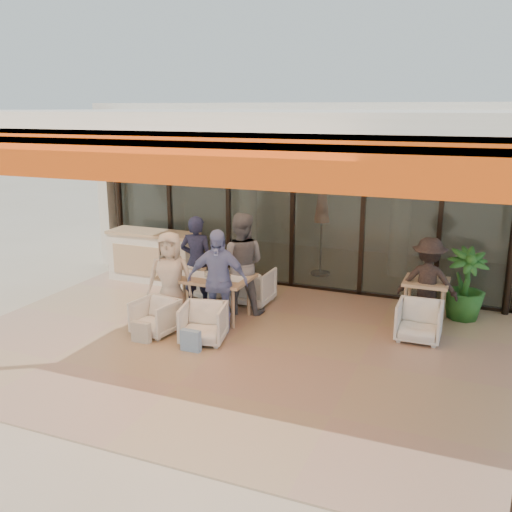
{
  "coord_description": "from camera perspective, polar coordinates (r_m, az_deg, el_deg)",
  "views": [
    {
      "loc": [
        3.42,
        -7.2,
        3.43
      ],
      "look_at": [
        0.1,
        0.9,
        1.15
      ],
      "focal_mm": 40.0,
      "sensor_mm": 36.0,
      "label": 1
    }
  ],
  "objects": [
    {
      "name": "diner_grey",
      "position": [
        9.65,
        -1.54,
        -0.77
      ],
      "size": [
        0.97,
        0.83,
        1.75
      ],
      "primitive_type": "imported",
      "rotation": [
        0.0,
        0.0,
        3.36
      ],
      "color": "#5E5E62",
      "rests_on": "ground"
    },
    {
      "name": "diner_cream",
      "position": [
        9.28,
        -8.54,
        -2.24
      ],
      "size": [
        0.86,
        0.68,
        1.53
      ],
      "primitive_type": "imported",
      "rotation": [
        0.0,
        0.0,
        0.28
      ],
      "color": "beige",
      "rests_on": "ground"
    },
    {
      "name": "chair_far_right",
      "position": [
        10.23,
        -0.39,
        -2.86
      ],
      "size": [
        0.7,
        0.66,
        0.72
      ],
      "primitive_type": "imported",
      "rotation": [
        0.0,
        0.0,
        3.14
      ],
      "color": "silver",
      "rests_on": "ground"
    },
    {
      "name": "side_table",
      "position": [
        9.6,
        16.64,
        -2.95
      ],
      "size": [
        0.7,
        0.7,
        0.74
      ],
      "color": "tan",
      "rests_on": "ground"
    },
    {
      "name": "terrace_structure",
      "position": [
        7.74,
        -4.06,
        13.22
      ],
      "size": [
        8.0,
        6.0,
        3.4
      ],
      "color": "silver",
      "rests_on": "ground"
    },
    {
      "name": "side_chair",
      "position": [
        8.99,
        15.99,
        -6.14
      ],
      "size": [
        0.66,
        0.62,
        0.67
      ],
      "primitive_type": "imported",
      "rotation": [
        0.0,
        0.0,
        0.01
      ],
      "color": "silver",
      "rests_on": "ground"
    },
    {
      "name": "dining_table",
      "position": [
        9.49,
        -4.97,
        -2.26
      ],
      "size": [
        1.5,
        0.9,
        0.93
      ],
      "color": "tan",
      "rests_on": "ground"
    },
    {
      "name": "potted_palm",
      "position": [
        10.01,
        20.17,
        -2.72
      ],
      "size": [
        0.88,
        0.88,
        1.21
      ],
      "primitive_type": "imported",
      "rotation": [
        0.0,
        0.0,
        0.37
      ],
      "color": "#1E5919",
      "rests_on": "ground"
    },
    {
      "name": "host_counter",
      "position": [
        11.67,
        -10.2,
        -0.02
      ],
      "size": [
        1.85,
        0.65,
        1.04
      ],
      "color": "silver",
      "rests_on": "ground"
    },
    {
      "name": "interior_block",
      "position": [
        13.03,
        7.09,
        9.21
      ],
      "size": [
        9.05,
        3.62,
        3.52
      ],
      "color": "silver",
      "rests_on": "ground"
    },
    {
      "name": "glass_storefront",
      "position": [
        10.92,
        3.71,
        4.92
      ],
      "size": [
        8.08,
        0.1,
        3.2
      ],
      "color": "#9EADA3",
      "rests_on": "ground"
    },
    {
      "name": "chair_far_left",
      "position": [
        10.59,
        -4.59,
        -2.66
      ],
      "size": [
        0.73,
        0.71,
        0.6
      ],
      "primitive_type": "imported",
      "rotation": [
        0.0,
        0.0,
        2.79
      ],
      "color": "silver",
      "rests_on": "ground"
    },
    {
      "name": "chair_near_right",
      "position": [
        8.62,
        -5.29,
        -6.56
      ],
      "size": [
        0.76,
        0.73,
        0.66
      ],
      "primitive_type": "imported",
      "rotation": [
        0.0,
        0.0,
        0.23
      ],
      "color": "silver",
      "rests_on": "ground"
    },
    {
      "name": "standing_woman",
      "position": [
        9.51,
        16.79,
        -2.53
      ],
      "size": [
        0.95,
        0.55,
        1.46
      ],
      "primitive_type": "imported",
      "rotation": [
        0.0,
        0.0,
        3.15
      ],
      "color": "black",
      "rests_on": "ground"
    },
    {
      "name": "ground",
      "position": [
        8.68,
        -2.9,
        -8.7
      ],
      "size": [
        70.0,
        70.0,
        0.0
      ],
      "primitive_type": "plane",
      "color": "#C6B293",
      "rests_on": "ground"
    },
    {
      "name": "chair_near_left",
      "position": [
        9.03,
        -10.05,
        -5.87
      ],
      "size": [
        0.68,
        0.65,
        0.62
      ],
      "primitive_type": "imported",
      "rotation": [
        0.0,
        0.0,
        -0.16
      ],
      "color": "silver",
      "rests_on": "ground"
    },
    {
      "name": "diner_periwinkle",
      "position": [
        8.88,
        -3.88,
        -2.51
      ],
      "size": [
        1.03,
        0.58,
        1.65
      ],
      "primitive_type": "imported",
      "rotation": [
        0.0,
        0.0,
        0.2
      ],
      "color": "#7C8ACF",
      "rests_on": "ground"
    },
    {
      "name": "tote_bag_cream",
      "position": [
        8.77,
        -11.41,
        -7.55
      ],
      "size": [
        0.3,
        0.1,
        0.34
      ],
      "primitive_type": "cube",
      "color": "silver",
      "rests_on": "ground"
    },
    {
      "name": "tote_bag_blue",
      "position": [
        8.36,
        -6.54,
        -8.48
      ],
      "size": [
        0.3,
        0.1,
        0.34
      ],
      "primitive_type": "cube",
      "color": "#99BFD8",
      "rests_on": "ground"
    },
    {
      "name": "diner_navy",
      "position": [
        10.02,
        -5.94,
        -0.58
      ],
      "size": [
        0.65,
        0.47,
        1.64
      ],
      "primitive_type": "imported",
      "rotation": [
        0.0,
        0.0,
        3.28
      ],
      "color": "#171D33",
      "rests_on": "ground"
    },
    {
      "name": "terrace_floor",
      "position": [
        8.68,
        -2.9,
        -8.67
      ],
      "size": [
        8.0,
        6.0,
        0.01
      ],
      "primitive_type": "cube",
      "color": "tan",
      "rests_on": "ground"
    }
  ]
}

